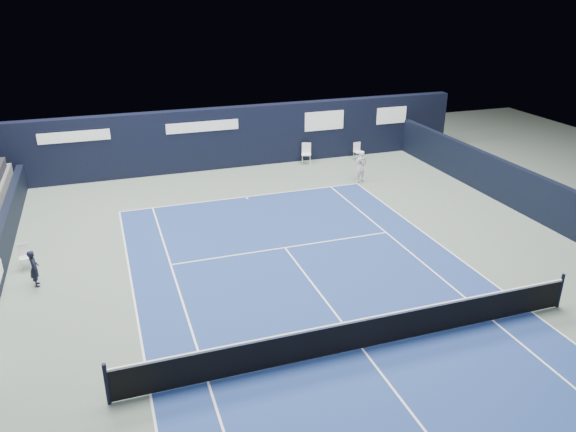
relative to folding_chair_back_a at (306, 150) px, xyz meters
name	(u,v)px	position (x,y,z in m)	size (l,w,h in m)	color
ground	(332,310)	(-4.37, -13.82, -0.72)	(48.00, 48.00, 0.00)	#57685D
court_surface	(362,349)	(-4.37, -15.82, -0.71)	(10.97, 23.77, 0.01)	navy
enclosure_wall_right	(532,195)	(6.13, -9.82, 0.18)	(0.30, 22.00, 1.80)	black
folding_chair_back_a	(306,150)	(0.00, 0.00, 0.00)	(0.61, 0.63, 1.08)	white
folding_chair_back_b	(358,150)	(2.83, -0.34, -0.18)	(0.44, 0.42, 0.94)	white
line_judge_chair	(24,254)	(-13.11, -8.00, -0.23)	(0.42, 0.41, 0.85)	silver
line_judge	(34,268)	(-12.69, -9.45, -0.11)	(0.45, 0.29, 1.23)	black
court_markings	(362,348)	(-4.37, -15.82, -0.71)	(11.03, 23.83, 0.00)	white
tennis_net	(363,333)	(-4.37, -15.82, -0.21)	(12.90, 0.10, 1.10)	black
back_sponsor_wall	(222,138)	(-4.36, 0.68, 0.83)	(26.00, 0.63, 3.10)	black
tennis_player	(360,166)	(1.38, -3.66, 0.05)	(0.65, 0.88, 1.54)	white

